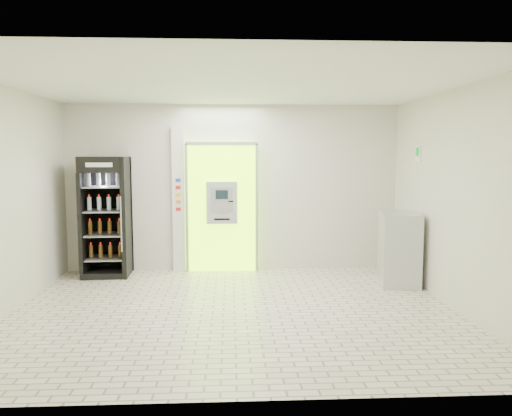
{
  "coord_description": "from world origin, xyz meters",
  "views": [
    {
      "loc": [
        -0.05,
        -6.55,
        2.09
      ],
      "look_at": [
        0.35,
        1.2,
        1.27
      ],
      "focal_mm": 35.0,
      "sensor_mm": 36.0,
      "label": 1
    }
  ],
  "objects": [
    {
      "name": "exit_sign",
      "position": [
        2.99,
        1.4,
        2.12
      ],
      "size": [
        0.02,
        0.22,
        0.26
      ],
      "color": "white",
      "rests_on": "room_shell"
    },
    {
      "name": "ground",
      "position": [
        0.0,
        0.0,
        0.0
      ],
      "size": [
        6.0,
        6.0,
        0.0
      ],
      "primitive_type": "plane",
      "color": "beige",
      "rests_on": "ground"
    },
    {
      "name": "atm_assembly",
      "position": [
        -0.2,
        2.41,
        1.17
      ],
      "size": [
        1.3,
        0.24,
        2.33
      ],
      "color": "#91F60C",
      "rests_on": "ground"
    },
    {
      "name": "pillar",
      "position": [
        -0.98,
        2.45,
        1.3
      ],
      "size": [
        0.22,
        0.11,
        2.6
      ],
      "color": "silver",
      "rests_on": "ground"
    },
    {
      "name": "beverage_cooler",
      "position": [
        -2.2,
        2.15,
        0.99
      ],
      "size": [
        0.81,
        0.75,
        2.07
      ],
      "rotation": [
        0.0,
        0.0,
        0.04
      ],
      "color": "black",
      "rests_on": "ground"
    },
    {
      "name": "steel_cabinet",
      "position": [
        2.7,
        1.32,
        0.58
      ],
      "size": [
        0.74,
        0.97,
        1.17
      ],
      "rotation": [
        0.0,
        0.0,
        -0.18
      ],
      "color": "#B5B8BD",
      "rests_on": "ground"
    },
    {
      "name": "room_shell",
      "position": [
        0.0,
        0.0,
        1.84
      ],
      "size": [
        6.0,
        6.0,
        6.0
      ],
      "color": "beige",
      "rests_on": "ground"
    }
  ]
}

